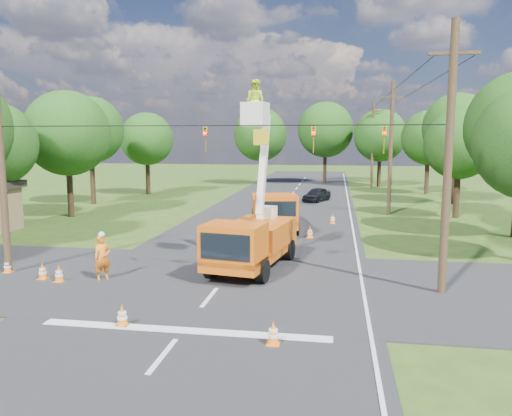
% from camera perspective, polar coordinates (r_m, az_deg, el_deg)
% --- Properties ---
extents(ground, '(140.00, 140.00, 0.00)m').
position_cam_1_polar(ground, '(37.82, 2.26, -0.83)').
color(ground, '#2C4715').
rests_on(ground, ground).
extents(road_main, '(12.00, 100.00, 0.06)m').
position_cam_1_polar(road_main, '(37.82, 2.26, -0.83)').
color(road_main, black).
rests_on(road_main, ground).
extents(road_cross, '(56.00, 10.00, 0.07)m').
position_cam_1_polar(road_cross, '(20.46, -3.92, -8.53)').
color(road_cross, black).
rests_on(road_cross, ground).
extents(stop_bar, '(9.00, 0.45, 0.02)m').
position_cam_1_polar(stop_bar, '(15.72, -8.33, -13.82)').
color(stop_bar, silver).
rests_on(stop_bar, ground).
extents(edge_line, '(0.12, 90.00, 0.02)m').
position_cam_1_polar(edge_line, '(37.57, 10.77, -1.02)').
color(edge_line, silver).
rests_on(edge_line, ground).
extents(bucket_truck, '(3.45, 6.77, 8.33)m').
position_cam_1_polar(bucket_truck, '(22.02, -0.51, -2.59)').
color(bucket_truck, '#C4560D').
rests_on(bucket_truck, ground).
extents(second_truck, '(3.67, 7.02, 2.50)m').
position_cam_1_polar(second_truck, '(31.44, 2.07, -0.24)').
color(second_truck, '#C4560D').
rests_on(second_truck, ground).
extents(ground_worker, '(0.81, 0.80, 1.89)m').
position_cam_1_polar(ground_worker, '(21.52, -17.14, -5.44)').
color(ground_worker, orange).
rests_on(ground_worker, ground).
extents(distant_car, '(2.82, 4.06, 1.28)m').
position_cam_1_polar(distant_car, '(46.14, 6.95, 1.53)').
color(distant_car, black).
rests_on(distant_car, ground).
extents(traffic_cone_0, '(0.38, 0.38, 0.71)m').
position_cam_1_polar(traffic_cone_0, '(16.36, -15.05, -11.79)').
color(traffic_cone_0, orange).
rests_on(traffic_cone_0, ground).
extents(traffic_cone_1, '(0.38, 0.38, 0.71)m').
position_cam_1_polar(traffic_cone_1, '(14.52, 1.98, -14.12)').
color(traffic_cone_1, orange).
rests_on(traffic_cone_1, ground).
extents(traffic_cone_2, '(0.38, 0.38, 0.71)m').
position_cam_1_polar(traffic_cone_2, '(25.01, 0.72, -4.59)').
color(traffic_cone_2, orange).
rests_on(traffic_cone_2, ground).
extents(traffic_cone_3, '(0.38, 0.38, 0.71)m').
position_cam_1_polar(traffic_cone_3, '(29.31, 6.19, -2.76)').
color(traffic_cone_3, orange).
rests_on(traffic_cone_3, ground).
extents(traffic_cone_4, '(0.38, 0.38, 0.71)m').
position_cam_1_polar(traffic_cone_4, '(21.91, -21.60, -7.00)').
color(traffic_cone_4, orange).
rests_on(traffic_cone_4, ground).
extents(traffic_cone_5, '(0.38, 0.38, 0.71)m').
position_cam_1_polar(traffic_cone_5, '(22.57, -23.21, -6.66)').
color(traffic_cone_5, orange).
rests_on(traffic_cone_5, ground).
extents(traffic_cone_6, '(0.38, 0.38, 0.71)m').
position_cam_1_polar(traffic_cone_6, '(24.27, -26.51, -5.85)').
color(traffic_cone_6, orange).
rests_on(traffic_cone_6, ground).
extents(traffic_cone_7, '(0.38, 0.38, 0.71)m').
position_cam_1_polar(traffic_cone_7, '(34.29, 8.75, -1.23)').
color(traffic_cone_7, orange).
rests_on(traffic_cone_7, ground).
extents(pole_right_near, '(1.80, 0.30, 10.00)m').
position_cam_1_polar(pole_right_near, '(19.52, 21.13, 5.38)').
color(pole_right_near, '#4C3823').
rests_on(pole_right_near, ground).
extents(pole_right_mid, '(1.80, 0.30, 10.00)m').
position_cam_1_polar(pole_right_mid, '(39.31, 15.15, 6.72)').
color(pole_right_mid, '#4C3823').
rests_on(pole_right_mid, ground).
extents(pole_right_far, '(1.80, 0.30, 10.00)m').
position_cam_1_polar(pole_right_far, '(59.23, 13.17, 7.14)').
color(pole_right_far, '#4C3823').
rests_on(pole_right_far, ground).
extents(pole_left, '(0.30, 0.30, 9.00)m').
position_cam_1_polar(pole_left, '(23.71, -27.06, 3.95)').
color(pole_left, '#4C3823').
rests_on(pole_left, ground).
extents(signal_span, '(18.00, 0.29, 1.07)m').
position_cam_1_polar(signal_span, '(19.22, 2.45, 8.18)').
color(signal_span, black).
rests_on(signal_span, ground).
extents(tree_left_d, '(6.20, 6.20, 9.24)m').
position_cam_1_polar(tree_left_d, '(39.27, -20.77, 7.96)').
color(tree_left_d, '#382616').
rests_on(tree_left_d, ground).
extents(tree_left_e, '(5.80, 5.80, 9.41)m').
position_cam_1_polar(tree_left_e, '(46.29, -18.40, 8.46)').
color(tree_left_e, '#382616').
rests_on(tree_left_e, ground).
extents(tree_left_f, '(5.40, 5.40, 8.40)m').
position_cam_1_polar(tree_left_f, '(52.75, -12.38, 7.71)').
color(tree_left_f, '#382616').
rests_on(tree_left_f, ground).
extents(tree_right_c, '(5.00, 5.00, 7.83)m').
position_cam_1_polar(tree_right_c, '(39.08, 22.23, 6.70)').
color(tree_right_c, '#382616').
rests_on(tree_right_c, ground).
extents(tree_right_d, '(6.00, 6.00, 9.70)m').
position_cam_1_polar(tree_right_d, '(47.24, 22.05, 8.50)').
color(tree_right_d, '#382616').
rests_on(tree_right_d, ground).
extents(tree_right_e, '(5.60, 5.60, 8.63)m').
position_cam_1_polar(tree_right_e, '(54.89, 19.13, 7.59)').
color(tree_right_e, '#382616').
rests_on(tree_right_e, ground).
extents(tree_far_a, '(6.60, 6.60, 9.50)m').
position_cam_1_polar(tree_far_a, '(62.82, 0.50, 8.38)').
color(tree_far_a, '#382616').
rests_on(tree_far_a, ground).
extents(tree_far_b, '(7.00, 7.00, 10.32)m').
position_cam_1_polar(tree_far_b, '(64.12, 7.95, 8.85)').
color(tree_far_b, '#382616').
rests_on(tree_far_b, ground).
extents(tree_far_c, '(6.20, 6.20, 9.18)m').
position_cam_1_polar(tree_far_c, '(61.30, 14.02, 8.03)').
color(tree_far_c, '#382616').
rests_on(tree_far_c, ground).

